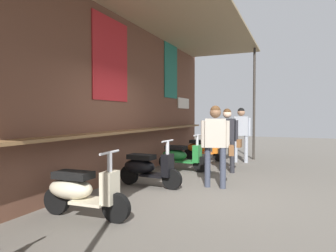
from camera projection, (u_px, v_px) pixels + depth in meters
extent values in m
plane|color=#605B54|center=(196.00, 192.00, 5.67)|extent=(31.85, 31.85, 0.00)
cube|color=brown|center=(106.00, 94.00, 6.40)|extent=(11.38, 0.25, 3.81)
cube|color=brown|center=(119.00, 132.00, 6.31)|extent=(10.24, 0.36, 0.05)
cube|color=#B22328|center=(111.00, 60.00, 6.30)|extent=(1.27, 0.02, 1.73)
cube|color=#236B5B|center=(171.00, 71.00, 9.31)|extent=(1.00, 0.02, 1.69)
cube|color=beige|center=(184.00, 103.00, 10.37)|extent=(1.06, 0.03, 0.36)
cube|color=#9E8966|center=(164.00, 0.00, 5.80)|extent=(10.92, 2.45, 0.06)
cylinder|color=#332D28|center=(254.00, 104.00, 9.81)|extent=(0.08, 0.08, 3.69)
ellipsoid|color=beige|center=(71.00, 189.00, 4.30)|extent=(0.41, 0.72, 0.30)
cube|color=black|center=(73.00, 175.00, 4.28)|extent=(0.33, 0.56, 0.10)
cube|color=beige|center=(91.00, 201.00, 4.19)|extent=(0.40, 0.52, 0.04)
cube|color=beige|center=(110.00, 188.00, 4.07)|extent=(0.29, 0.17, 0.44)
cylinder|color=#B7B7BC|center=(110.00, 178.00, 4.07)|extent=(0.07, 0.07, 0.70)
cylinder|color=#B7B7BC|center=(110.00, 152.00, 4.06)|extent=(0.46, 0.06, 0.04)
cylinder|color=black|center=(116.00, 208.00, 4.05)|extent=(0.12, 0.40, 0.40)
cylinder|color=black|center=(57.00, 201.00, 4.40)|extent=(0.12, 0.40, 0.40)
ellipsoid|color=black|center=(139.00, 166.00, 6.19)|extent=(0.42, 0.72, 0.30)
cube|color=black|center=(141.00, 157.00, 6.16)|extent=(0.33, 0.56, 0.10)
cube|color=black|center=(154.00, 175.00, 6.04)|extent=(0.41, 0.52, 0.04)
cube|color=black|center=(167.00, 165.00, 5.90)|extent=(0.29, 0.17, 0.44)
cylinder|color=#B7B7BC|center=(167.00, 159.00, 5.90)|extent=(0.07, 0.07, 0.70)
cylinder|color=#B7B7BC|center=(167.00, 141.00, 5.88)|extent=(0.46, 0.06, 0.04)
cylinder|color=black|center=(172.00, 179.00, 5.87)|extent=(0.12, 0.40, 0.40)
cylinder|color=black|center=(129.00, 175.00, 6.31)|extent=(0.12, 0.40, 0.40)
ellipsoid|color=#237533|center=(174.00, 155.00, 7.97)|extent=(0.43, 0.72, 0.30)
cube|color=black|center=(176.00, 148.00, 7.94)|extent=(0.34, 0.57, 0.10)
cube|color=#237533|center=(186.00, 161.00, 7.82)|extent=(0.41, 0.52, 0.04)
cube|color=#237533|center=(197.00, 154.00, 7.67)|extent=(0.29, 0.18, 0.44)
cylinder|color=#B7B7BC|center=(197.00, 149.00, 7.67)|extent=(0.07, 0.07, 0.70)
cylinder|color=#B7B7BC|center=(197.00, 135.00, 7.66)|extent=(0.46, 0.07, 0.04)
cylinder|color=black|center=(201.00, 164.00, 7.64)|extent=(0.13, 0.41, 0.40)
cylinder|color=black|center=(166.00, 162.00, 8.09)|extent=(0.13, 0.41, 0.40)
ellipsoid|color=orange|center=(197.00, 148.00, 9.80)|extent=(0.43, 0.72, 0.30)
cube|color=black|center=(199.00, 142.00, 9.77)|extent=(0.34, 0.57, 0.10)
cube|color=orange|center=(207.00, 153.00, 9.64)|extent=(0.41, 0.53, 0.04)
cube|color=orange|center=(216.00, 146.00, 9.50)|extent=(0.29, 0.18, 0.44)
cylinder|color=#B7B7BC|center=(216.00, 142.00, 9.49)|extent=(0.07, 0.07, 0.70)
cylinder|color=#B7B7BC|center=(216.00, 131.00, 9.48)|extent=(0.46, 0.07, 0.04)
cylinder|color=black|center=(219.00, 155.00, 9.46)|extent=(0.13, 0.41, 0.40)
cylinder|color=black|center=(190.00, 153.00, 9.92)|extent=(0.13, 0.41, 0.40)
cylinder|color=#999EA8|center=(246.00, 149.00, 9.16)|extent=(0.12, 0.12, 0.83)
cylinder|color=#999EA8|center=(236.00, 149.00, 9.29)|extent=(0.12, 0.12, 0.83)
cube|color=#999EA8|center=(241.00, 126.00, 9.20)|extent=(0.26, 0.44, 0.59)
sphere|color=#A37556|center=(241.00, 112.00, 9.19)|extent=(0.23, 0.23, 0.23)
sphere|color=black|center=(241.00, 111.00, 9.18)|extent=(0.21, 0.21, 0.21)
cylinder|color=#999EA8|center=(249.00, 127.00, 9.14)|extent=(0.08, 0.08, 0.56)
cylinder|color=#999EA8|center=(233.00, 127.00, 9.26)|extent=(0.08, 0.08, 0.56)
cube|color=maroon|center=(230.00, 137.00, 9.27)|extent=(0.27, 0.14, 0.20)
cylinder|color=#383D4C|center=(207.00, 167.00, 6.06)|extent=(0.12, 0.12, 0.81)
cylinder|color=#383D4C|center=(223.00, 168.00, 5.94)|extent=(0.12, 0.12, 0.81)
cube|color=#ADA393|center=(215.00, 133.00, 5.98)|extent=(0.30, 0.44, 0.58)
sphere|color=brown|center=(215.00, 113.00, 5.96)|extent=(0.22, 0.22, 0.22)
sphere|color=#472D19|center=(215.00, 111.00, 5.96)|extent=(0.20, 0.20, 0.20)
cylinder|color=#ADA393|center=(203.00, 134.00, 6.01)|extent=(0.08, 0.08, 0.54)
cylinder|color=#ADA393|center=(228.00, 134.00, 5.94)|extent=(0.08, 0.08, 0.54)
cube|color=brown|center=(231.00, 150.00, 5.96)|extent=(0.28, 0.16, 0.20)
cylinder|color=#232328|center=(222.00, 156.00, 7.80)|extent=(0.12, 0.12, 0.80)
cylinder|color=#232328|center=(232.00, 157.00, 7.56)|extent=(0.12, 0.12, 0.80)
cube|color=#232328|center=(227.00, 130.00, 7.65)|extent=(0.20, 0.40, 0.57)
sphere|color=beige|center=(227.00, 114.00, 7.64)|extent=(0.22, 0.22, 0.22)
sphere|color=#472D19|center=(227.00, 112.00, 7.64)|extent=(0.20, 0.20, 0.20)
cylinder|color=#232328|center=(218.00, 130.00, 7.75)|extent=(0.08, 0.08, 0.54)
cylinder|color=#232328|center=(237.00, 131.00, 7.56)|extent=(0.08, 0.08, 0.54)
cube|color=brown|center=(239.00, 143.00, 7.56)|extent=(0.26, 0.10, 0.20)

